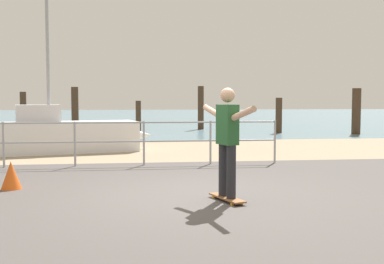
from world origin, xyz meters
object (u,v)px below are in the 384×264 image
skateboard (227,198)px  sailboat (66,135)px  skateboarder (227,136)px  traffic_cone (11,176)px

skateboard → sailboat: bearing=115.4°
skateboarder → sailboat: bearing=115.4°
skateboard → traffic_cone: 3.77m
sailboat → skateboard: size_ratio=6.17×
skateboard → skateboarder: bearing=123.7°
sailboat → traffic_cone: sailboat is taller
skateboard → skateboarder: (-0.00, 0.00, 0.95)m
skateboard → skateboarder: size_ratio=0.50×
sailboat → skateboard: sailboat is taller
sailboat → skateboard: bearing=-64.6°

